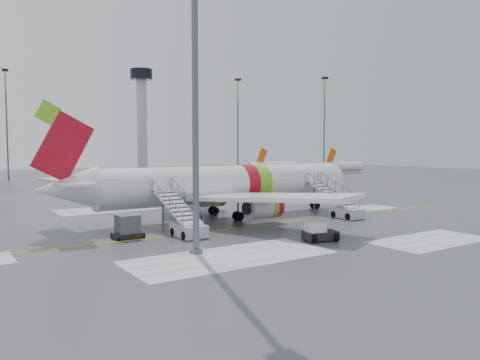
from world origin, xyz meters
TOP-DOWN VIEW (x-y plane):
  - ground at (0.00, 0.00)m, footprint 260.00×260.00m
  - airliner at (2.52, 5.07)m, footprint 35.03×32.97m
  - airstair_fwd at (13.20, -1.46)m, footprint 2.05×7.70m
  - airstair_aft at (-5.06, -1.46)m, footprint 2.05×7.70m
  - pushback_tug at (2.59, -9.29)m, footprint 2.90×2.45m
  - uld_container at (-9.37, 0.03)m, footprint 2.34×1.78m
  - light_mast_near at (-7.34, -7.74)m, footprint 1.20×1.20m
  - control_tower at (30.00, 95.00)m, footprint 6.40×6.40m
  - light_mast_far_ne at (42.00, 62.00)m, footprint 1.20×1.20m
  - light_mast_far_n at (-8.00, 78.00)m, footprint 1.20×1.20m
  - light_mast_far_e at (58.00, 48.00)m, footprint 1.20×1.20m
  - distant_aircraft at (62.50, 64.00)m, footprint 35.00×18.00m

SIDE VIEW (x-z plane):
  - ground at x=0.00m, z-range 0.00..0.00m
  - distant_aircraft at x=62.50m, z-range -4.00..4.00m
  - pushback_tug at x=2.59m, z-range -0.09..1.41m
  - uld_container at x=-9.37m, z-range -0.06..1.82m
  - airstair_fwd at x=13.20m, z-range -0.68..2.81m
  - airstair_aft at x=-5.06m, z-range -0.68..2.81m
  - airliner at x=2.52m, z-range -2.17..9.01m
  - light_mast_far_ne at x=42.00m, z-range 1.71..25.96m
  - light_mast_far_n at x=-8.00m, z-range 1.71..25.96m
  - light_mast_far_e at x=58.00m, z-range 1.71..25.96m
  - light_mast_near at x=-7.34m, z-range 0.39..28.86m
  - control_tower at x=30.00m, z-range 3.75..33.75m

